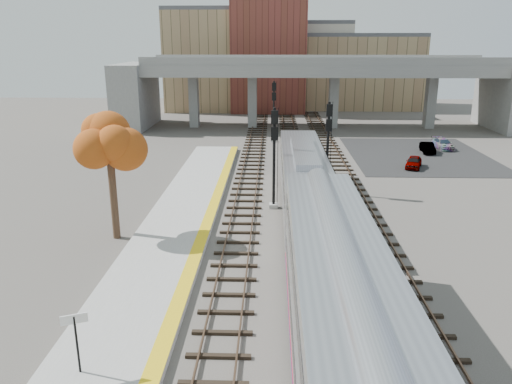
# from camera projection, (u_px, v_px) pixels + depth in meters

# --- Properties ---
(ground) EXTENTS (160.00, 160.00, 0.00)m
(ground) POSITION_uv_depth(u_px,v_px,m) (295.00, 273.00, 25.75)
(ground) COLOR #47423D
(ground) RESTS_ON ground
(platform) EXTENTS (4.50, 60.00, 0.35)m
(platform) POSITION_uv_depth(u_px,v_px,m) (155.00, 268.00, 25.93)
(platform) COLOR #9E9E99
(platform) RESTS_ON ground
(yellow_strip) EXTENTS (0.70, 60.00, 0.01)m
(yellow_strip) POSITION_uv_depth(u_px,v_px,m) (192.00, 265.00, 25.81)
(yellow_strip) COLOR yellow
(yellow_strip) RESTS_ON platform
(tracks) EXTENTS (10.70, 95.00, 0.25)m
(tracks) POSITION_uv_depth(u_px,v_px,m) (300.00, 198.00, 37.64)
(tracks) COLOR black
(tracks) RESTS_ON ground
(overpass) EXTENTS (54.00, 12.00, 9.50)m
(overpass) POSITION_uv_depth(u_px,v_px,m) (319.00, 84.00, 66.90)
(overpass) COLOR slate
(overpass) RESTS_ON ground
(buildings_far) EXTENTS (43.00, 21.00, 20.60)m
(buildings_far) POSITION_uv_depth(u_px,v_px,m) (287.00, 62.00, 87.03)
(buildings_far) COLOR #A0875C
(buildings_far) RESTS_ON ground
(parking_lot) EXTENTS (14.00, 18.00, 0.04)m
(parking_lot) POSITION_uv_depth(u_px,v_px,m) (418.00, 155.00, 52.06)
(parking_lot) COLOR black
(parking_lot) RESTS_ON ground
(locomotive) EXTENTS (3.02, 19.05, 4.10)m
(locomotive) POSITION_uv_depth(u_px,v_px,m) (304.00, 178.00, 34.98)
(locomotive) COLOR #A8AAB2
(locomotive) RESTS_ON ground
(coach) EXTENTS (3.03, 25.00, 5.00)m
(coach) POSITION_uv_depth(u_px,v_px,m) (354.00, 384.00, 13.22)
(coach) COLOR #A8AAB2
(coach) RESTS_ON ground
(signal_mast_near) EXTENTS (0.60, 0.64, 7.15)m
(signal_mast_near) POSITION_uv_depth(u_px,v_px,m) (274.00, 160.00, 34.64)
(signal_mast_near) COLOR #9E9E99
(signal_mast_near) RESTS_ON ground
(signal_mast_mid) EXTENTS (0.60, 0.64, 7.13)m
(signal_mast_mid) POSITION_uv_depth(u_px,v_px,m) (328.00, 149.00, 38.08)
(signal_mast_mid) COLOR #9E9E99
(signal_mast_mid) RESTS_ON ground
(signal_mast_far) EXTENTS (0.60, 0.64, 7.02)m
(signal_mast_far) POSITION_uv_depth(u_px,v_px,m) (274.00, 112.00, 57.80)
(signal_mast_far) COLOR #9E9E99
(signal_mast_far) RESTS_ON ground
(station_sign) EXTENTS (0.85, 0.39, 2.27)m
(station_sign) POSITION_uv_depth(u_px,v_px,m) (76.00, 331.00, 17.07)
(station_sign) COLOR black
(station_sign) RESTS_ON platform
(tree) EXTENTS (3.60, 3.60, 8.24)m
(tree) POSITION_uv_depth(u_px,v_px,m) (108.00, 139.00, 28.58)
(tree) COLOR #382619
(tree) RESTS_ON ground
(car_a) EXTENTS (2.36, 3.49, 1.10)m
(car_a) POSITION_uv_depth(u_px,v_px,m) (414.00, 162.00, 46.61)
(car_a) COLOR #99999E
(car_a) RESTS_ON parking_lot
(car_b) EXTENTS (1.43, 3.39, 1.09)m
(car_b) POSITION_uv_depth(u_px,v_px,m) (428.00, 148.00, 52.77)
(car_b) COLOR #99999E
(car_b) RESTS_ON parking_lot
(car_c) EXTENTS (1.82, 3.90, 1.10)m
(car_c) POSITION_uv_depth(u_px,v_px,m) (443.00, 144.00, 54.78)
(car_c) COLOR #99999E
(car_c) RESTS_ON parking_lot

